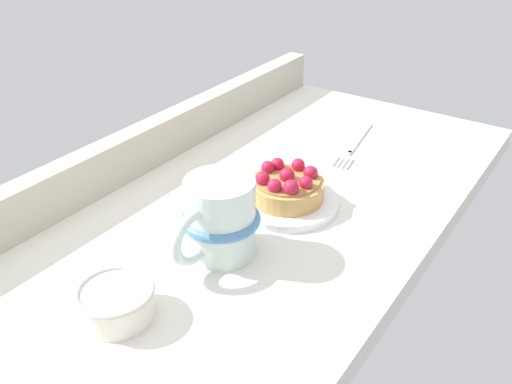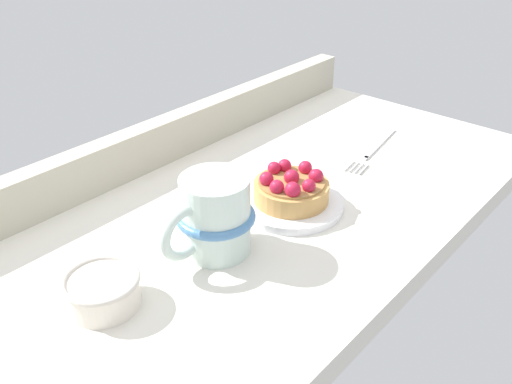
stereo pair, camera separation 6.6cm
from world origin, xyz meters
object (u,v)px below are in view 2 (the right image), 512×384
(coffee_mug, at_px, (214,216))
(dessert_fork, at_px, (374,149))
(raspberry_tart, at_px, (291,188))
(dessert_plate, at_px, (291,203))
(sugar_bowl, at_px, (100,288))

(coffee_mug, distance_m, dessert_fork, 0.35)
(raspberry_tart, xyz_separation_m, dessert_fork, (0.21, 0.00, -0.02))
(dessert_plate, relative_size, coffee_mug, 1.09)
(dessert_plate, distance_m, raspberry_tart, 0.02)
(dessert_plate, xyz_separation_m, dessert_fork, (0.21, 0.00, -0.00))
(raspberry_tart, bearing_deg, dessert_fork, 0.87)
(coffee_mug, bearing_deg, raspberry_tart, -3.32)
(coffee_mug, bearing_deg, dessert_fork, -0.73)
(coffee_mug, xyz_separation_m, sugar_bowl, (-0.14, 0.02, -0.03))
(dessert_plate, distance_m, sugar_bowl, 0.27)
(coffee_mug, bearing_deg, dessert_plate, -3.26)
(coffee_mug, xyz_separation_m, dessert_fork, (0.34, -0.00, -0.04))
(dessert_plate, bearing_deg, sugar_bowl, 173.52)
(coffee_mug, height_order, dessert_fork, coffee_mug)
(raspberry_tart, relative_size, dessert_fork, 0.54)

